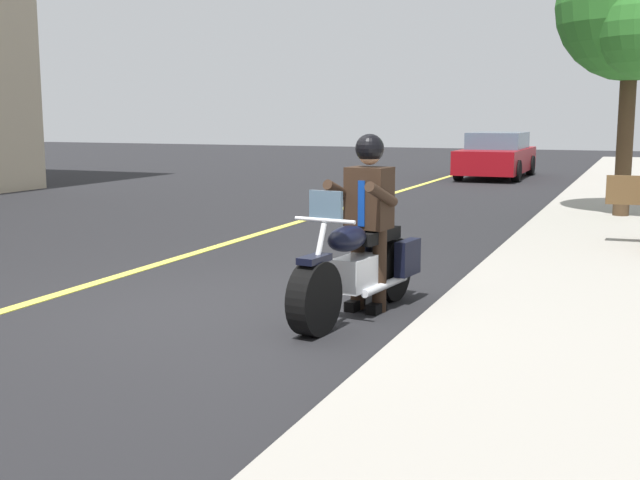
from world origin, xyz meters
The scene contains 6 objects.
ground_plane centered at (0.00, 0.00, 0.00)m, with size 80.00×80.00×0.00m, color black.
lane_center_stripe centered at (0.00, -2.00, 0.01)m, with size 60.00×0.16×0.01m, color #E5DB4C.
motorcycle_main centered at (-0.41, 1.28, 0.45)m, with size 2.22×0.78×1.26m.
rider_main centered at (-0.60, 1.31, 1.04)m, with size 0.67×0.61×1.74m.
car_silver centered at (-18.25, -0.55, 0.69)m, with size 4.60×1.92×1.40m.
street_tree_curbside centered at (-8.22, 3.48, 3.68)m, with size 2.80×2.60×4.95m.
Camera 1 is at (6.65, 3.79, 1.91)m, focal length 44.43 mm.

